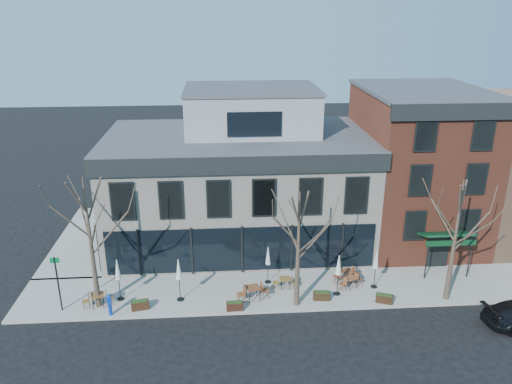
{
  "coord_description": "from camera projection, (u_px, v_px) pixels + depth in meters",
  "views": [
    {
      "loc": [
        -1.14,
        -28.65,
        16.54
      ],
      "look_at": [
        1.06,
        2.0,
        5.02
      ],
      "focal_mm": 35.0,
      "sensor_mm": 36.0,
      "label": 1
    }
  ],
  "objects": [
    {
      "name": "tree_right",
      "position": [
        455.0,
        240.0,
        28.39
      ],
      "size": [
        3.72,
        3.77,
        7.48
      ],
      "color": "#382B21",
      "rests_on": "sidewalk_front"
    },
    {
      "name": "cafe_set_0",
      "position": [
        98.0,
        299.0,
        28.81
      ],
      "size": [
        1.81,
        0.85,
        0.93
      ],
      "color": "brown",
      "rests_on": "sidewalk_front"
    },
    {
      "name": "planter_0",
      "position": [
        140.0,
        305.0,
        28.6
      ],
      "size": [
        1.07,
        0.61,
        0.56
      ],
      "color": "black",
      "rests_on": "sidewalk_front"
    },
    {
      "name": "umbrella_0",
      "position": [
        118.0,
        272.0,
        28.98
      ],
      "size": [
        0.43,
        0.43,
        2.66
      ],
      "color": "black",
      "rests_on": "sidewalk_front"
    },
    {
      "name": "red_brick_building",
      "position": [
        417.0,
        166.0,
        36.18
      ],
      "size": [
        8.2,
        11.78,
        11.18
      ],
      "color": "brown",
      "rests_on": "ground"
    },
    {
      "name": "sidewalk_front",
      "position": [
        296.0,
        289.0,
        30.83
      ],
      "size": [
        33.5,
        4.7,
        0.15
      ],
      "primitive_type": "cube",
      "color": "gray",
      "rests_on": "ground"
    },
    {
      "name": "umbrella_1",
      "position": [
        179.0,
        271.0,
        28.92
      ],
      "size": [
        0.43,
        0.43,
        2.71
      ],
      "color": "black",
      "rests_on": "sidewalk_front"
    },
    {
      "name": "cafe_set_2",
      "position": [
        253.0,
        292.0,
        29.43
      ],
      "size": [
        2.02,
        0.95,
        1.04
      ],
      "color": "brown",
      "rests_on": "sidewalk_front"
    },
    {
      "name": "corner_building",
      "position": [
        239.0,
        181.0,
        35.72
      ],
      "size": [
        18.39,
        10.39,
        11.1
      ],
      "color": "beige",
      "rests_on": "ground"
    },
    {
      "name": "planter_2",
      "position": [
        322.0,
        295.0,
        29.53
      ],
      "size": [
        1.02,
        0.5,
        0.55
      ],
      "color": "black",
      "rests_on": "sidewalk_front"
    },
    {
      "name": "tree_mid",
      "position": [
        298.0,
        249.0,
        27.87
      ],
      "size": [
        3.5,
        3.55,
        7.04
      ],
      "color": "#382B21",
      "rests_on": "sidewalk_front"
    },
    {
      "name": "umbrella_3",
      "position": [
        339.0,
        267.0,
        29.52
      ],
      "size": [
        0.42,
        0.42,
        2.63
      ],
      "color": "black",
      "rests_on": "sidewalk_front"
    },
    {
      "name": "sign_pole",
      "position": [
        58.0,
        281.0,
        27.95
      ],
      "size": [
        0.5,
        0.1,
        3.4
      ],
      "color": "black",
      "rests_on": "sidewalk_front"
    },
    {
      "name": "tree_corner",
      "position": [
        91.0,
        242.0,
        27.59
      ],
      "size": [
        3.93,
        3.98,
        7.92
      ],
      "color": "#382B21",
      "rests_on": "sidewalk_front"
    },
    {
      "name": "umbrella_2",
      "position": [
        268.0,
        258.0,
        30.85
      ],
      "size": [
        0.4,
        0.4,
        2.49
      ],
      "color": "black",
      "rests_on": "sidewalk_front"
    },
    {
      "name": "call_box",
      "position": [
        110.0,
        304.0,
        27.91
      ],
      "size": [
        0.27,
        0.27,
        1.35
      ],
      "color": "#0E3BB8",
      "rests_on": "sidewalk_front"
    },
    {
      "name": "ground",
      "position": [
        242.0,
        275.0,
        32.64
      ],
      "size": [
        120.0,
        120.0,
        0.0
      ],
      "primitive_type": "plane",
      "color": "black",
      "rests_on": "ground"
    },
    {
      "name": "cafe_set_5",
      "position": [
        346.0,
        275.0,
        31.42
      ],
      "size": [
        1.82,
        0.86,
        0.93
      ],
      "color": "brown",
      "rests_on": "sidewalk_front"
    },
    {
      "name": "cafe_set_4",
      "position": [
        351.0,
        281.0,
        30.73
      ],
      "size": [
        1.67,
        1.07,
        0.87
      ],
      "color": "brown",
      "rests_on": "sidewalk_front"
    },
    {
      "name": "cafe_set_3",
      "position": [
        285.0,
        282.0,
        30.69
      ],
      "size": [
        1.57,
        0.65,
        0.82
      ],
      "color": "brown",
      "rests_on": "sidewalk_front"
    },
    {
      "name": "umbrella_4",
      "position": [
        376.0,
        261.0,
        30.3
      ],
      "size": [
        0.41,
        0.41,
        2.56
      ],
      "color": "black",
      "rests_on": "sidewalk_front"
    },
    {
      "name": "planter_1",
      "position": [
        235.0,
        306.0,
        28.54
      ],
      "size": [
        0.97,
        0.43,
        0.53
      ],
      "color": "black",
      "rests_on": "sidewalk_front"
    },
    {
      "name": "sidewalk_side",
      "position": [
        89.0,
        239.0,
        37.47
      ],
      "size": [
        4.5,
        12.0,
        0.15
      ],
      "primitive_type": "cube",
      "color": "gray",
      "rests_on": "ground"
    },
    {
      "name": "planter_3",
      "position": [
        384.0,
        298.0,
        29.24
      ],
      "size": [
        1.05,
        0.71,
        0.55
      ],
      "color": "black",
      "rests_on": "sidewalk_front"
    }
  ]
}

